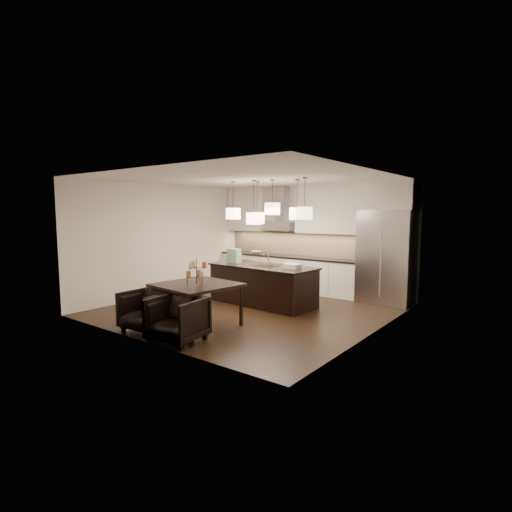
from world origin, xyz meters
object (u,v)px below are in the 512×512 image
Objects in this scene: dining_table at (197,305)px; armchair_left at (147,310)px; island_body at (263,286)px; armchair_right at (177,319)px; refrigerator at (386,257)px.

dining_table is 0.90m from armchair_left.
island_body is at bearing 77.36° from armchair_left.
island_body is at bearing 91.01° from armchair_right.
refrigerator is at bearing 67.72° from dining_table.
armchair_left is (-2.65, -4.68, -0.72)m from refrigerator.
island_body is 2.14m from dining_table.
dining_table is 0.93m from armchair_right.
armchair_right reaches higher than armchair_left.
armchair_right is at bearing -77.66° from island_body.
armchair_right is at bearing -9.82° from armchair_left.
refrigerator is 5.13m from armchair_right.
dining_table is (0.06, -2.14, -0.03)m from island_body.
refrigerator is 5.43m from armchair_left.
dining_table is at bearing 51.53° from armchair_left.
refrigerator is at bearing 42.91° from island_body.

